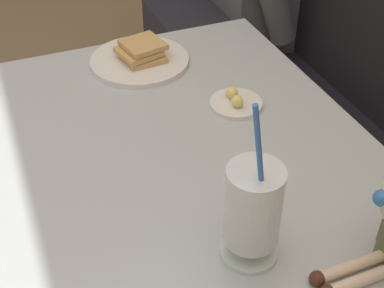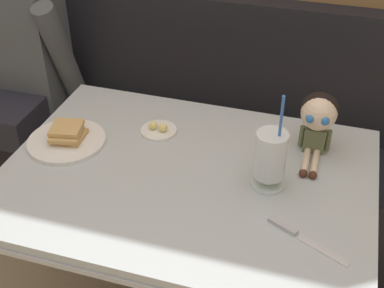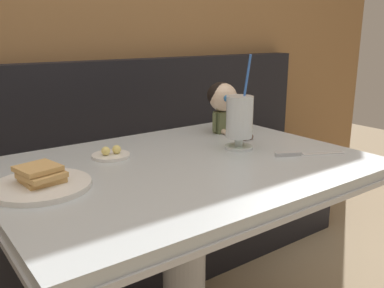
# 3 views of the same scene
# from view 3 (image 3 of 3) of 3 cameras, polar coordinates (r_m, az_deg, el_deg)

# --- Properties ---
(wood_panel_wall) EXTENTS (4.40, 0.08, 2.40)m
(wood_panel_wall) POSITION_cam_3_polar(r_m,az_deg,el_deg) (1.99, -16.56, 16.69)
(wood_panel_wall) COLOR olive
(wood_panel_wall) RESTS_ON ground
(booth_bench) EXTENTS (2.60, 0.48, 1.00)m
(booth_bench) POSITION_cam_3_polar(r_m,az_deg,el_deg) (1.93, -12.08, -9.63)
(booth_bench) COLOR black
(booth_bench) RESTS_ON ground
(diner_table) EXTENTS (1.11, 0.81, 0.74)m
(diner_table) POSITION_cam_3_polar(r_m,az_deg,el_deg) (1.34, -1.12, -10.54)
(diner_table) COLOR #B2BCC1
(diner_table) RESTS_ON ground
(toast_plate) EXTENTS (0.25, 0.25, 0.06)m
(toast_plate) POSITION_cam_3_polar(r_m,az_deg,el_deg) (1.13, -19.95, -4.96)
(toast_plate) COLOR white
(toast_plate) RESTS_ON diner_table
(milkshake_glass) EXTENTS (0.10, 0.10, 0.32)m
(milkshake_glass) POSITION_cam_3_polar(r_m,az_deg,el_deg) (1.40, 6.50, 3.28)
(milkshake_glass) COLOR silver
(milkshake_glass) RESTS_ON diner_table
(butter_saucer) EXTENTS (0.12, 0.12, 0.04)m
(butter_saucer) POSITION_cam_3_polar(r_m,az_deg,el_deg) (1.34, -11.03, -1.40)
(butter_saucer) COLOR white
(butter_saucer) RESTS_ON diner_table
(butter_knife) EXTENTS (0.22, 0.12, 0.01)m
(butter_knife) POSITION_cam_3_polar(r_m,az_deg,el_deg) (1.38, 14.29, -1.32)
(butter_knife) COLOR silver
(butter_knife) RESTS_ON diner_table
(seated_doll) EXTENTS (0.11, 0.22, 0.20)m
(seated_doll) POSITION_cam_3_polar(r_m,az_deg,el_deg) (1.62, 4.26, 6.01)
(seated_doll) COLOR #5B6642
(seated_doll) RESTS_ON diner_table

